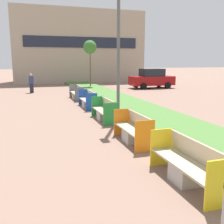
% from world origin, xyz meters
% --- Properties ---
extents(planter_grass_strip, '(2.80, 120.00, 0.18)m').
position_xyz_m(planter_grass_strip, '(3.20, 12.00, 0.09)').
color(planter_grass_strip, '#4C7A38').
rests_on(planter_grass_strip, ground).
extents(building_backdrop, '(15.53, 6.13, 8.51)m').
position_xyz_m(building_backdrop, '(4.00, 36.10, 4.25)').
color(building_backdrop, tan).
rests_on(building_backdrop, ground).
extents(bench_yellow_frame, '(0.65, 2.19, 0.94)m').
position_xyz_m(bench_yellow_frame, '(0.94, 7.13, 0.37)').
color(bench_yellow_frame, '#ADA8A0').
rests_on(bench_yellow_frame, ground).
extents(bench_orange_frame, '(0.65, 1.96, 0.94)m').
position_xyz_m(bench_orange_frame, '(0.94, 10.18, 0.36)').
color(bench_orange_frame, '#ADA8A0').
rests_on(bench_orange_frame, ground).
extents(bench_green_frame, '(0.65, 2.10, 0.94)m').
position_xyz_m(bench_green_frame, '(0.94, 13.57, 0.37)').
color(bench_green_frame, '#ADA8A0').
rests_on(bench_green_frame, ground).
extents(bench_blue_frame, '(0.65, 2.10, 0.94)m').
position_xyz_m(bench_blue_frame, '(0.94, 16.92, 0.37)').
color(bench_blue_frame, '#ADA8A0').
rests_on(bench_blue_frame, ground).
extents(bench_grey_frame, '(0.65, 2.35, 0.94)m').
position_xyz_m(bench_grey_frame, '(0.94, 20.40, 0.38)').
color(bench_grey_frame, '#ADA8A0').
rests_on(bench_grey_frame, ground).
extents(street_lamp_post, '(0.24, 0.44, 7.21)m').
position_xyz_m(street_lamp_post, '(1.55, 13.48, 3.98)').
color(street_lamp_post, '#56595B').
rests_on(street_lamp_post, ground).
extents(sapling_tree_far, '(1.26, 1.26, 4.52)m').
position_xyz_m(sapling_tree_far, '(3.57, 27.57, 3.85)').
color(sapling_tree_far, brown).
rests_on(sapling_tree_far, ground).
extents(pedestrian_walking, '(0.53, 0.24, 1.58)m').
position_xyz_m(pedestrian_walking, '(-1.99, 25.16, 0.79)').
color(pedestrian_walking, '#232633').
rests_on(pedestrian_walking, ground).
extents(parked_car_distant, '(4.21, 2.00, 1.86)m').
position_xyz_m(parked_car_distant, '(9.15, 25.55, 0.91)').
color(parked_car_distant, maroon).
rests_on(parked_car_distant, ground).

